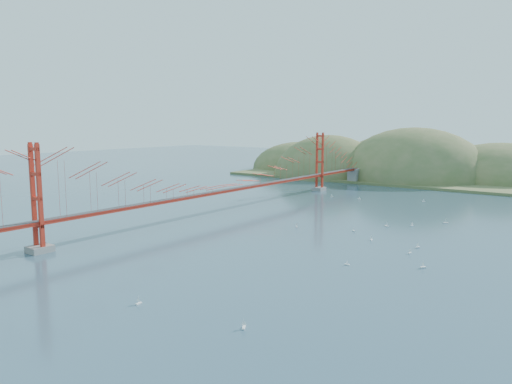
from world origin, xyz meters
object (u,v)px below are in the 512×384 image
Objects in this scene: bridge at (223,167)px; sailboat_0 at (371,239)px; sailboat_1 at (297,226)px; sailboat_2 at (354,230)px.

bridge is 155.62× the size of sailboat_0.
sailboat_0 is at bearing -5.36° from sailboat_1.
sailboat_1 is 11.02m from sailboat_0.
sailboat_2 is at bearing 16.61° from sailboat_1.
sailboat_1 is at bearing 174.64° from sailboat_0.
bridge is 23.38m from sailboat_2.
sailboat_1 reaches higher than sailboat_2.
bridge reaches higher than sailboat_0.
sailboat_2 is 4.93m from sailboat_0.
bridge is at bearing 171.48° from sailboat_0.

